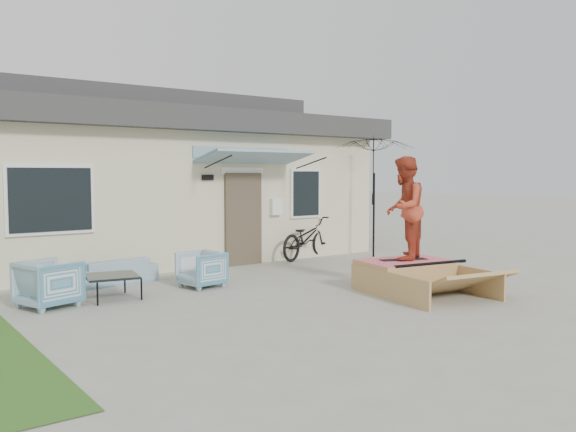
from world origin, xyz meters
TOP-DOWN VIEW (x-y plane):
  - ground at (0.00, 0.00)m, footprint 90.00×90.00m
  - house at (0.00, 7.99)m, footprint 10.80×8.49m
  - loveseat at (-2.24, 3.96)m, footprint 1.67×0.68m
  - armchair_left at (-3.77, 2.56)m, footprint 0.95×0.98m
  - armchair_right at (-1.06, 2.63)m, footprint 0.75×0.79m
  - coffee_table at (-2.76, 2.59)m, footprint 0.96×0.96m
  - bicycle at (2.75, 4.38)m, footprint 2.06×1.28m
  - patio_umbrella at (4.35, 3.67)m, footprint 2.39×2.30m
  - skate_ramp at (1.76, 0.24)m, footprint 1.87×2.31m
  - skateboard at (1.77, 0.29)m, footprint 0.90×0.50m
  - skater at (1.77, 0.29)m, footprint 1.13×1.06m

SIDE VIEW (x-z plane):
  - ground at x=0.00m, z-range 0.00..0.00m
  - coffee_table at x=-2.76m, z-range 0.00..0.40m
  - skate_ramp at x=1.76m, z-range 0.00..0.52m
  - loveseat at x=-2.24m, z-range 0.00..0.63m
  - armchair_right at x=-1.06m, z-range 0.00..0.73m
  - armchair_left at x=-3.77m, z-range 0.00..0.82m
  - skateboard at x=1.77m, z-range 0.52..0.58m
  - bicycle at x=2.75m, z-range 0.00..1.25m
  - skater at x=1.77m, z-range 0.58..2.42m
  - patio_umbrella at x=4.35m, z-range 0.65..2.85m
  - house at x=0.00m, z-range -0.11..3.99m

